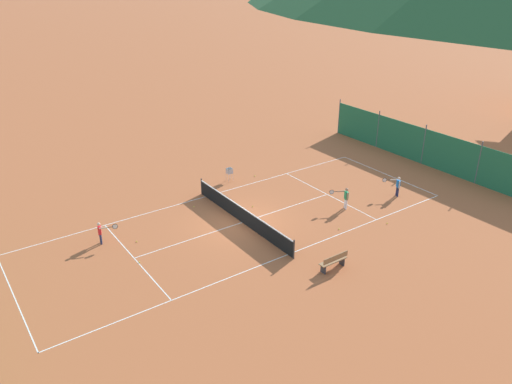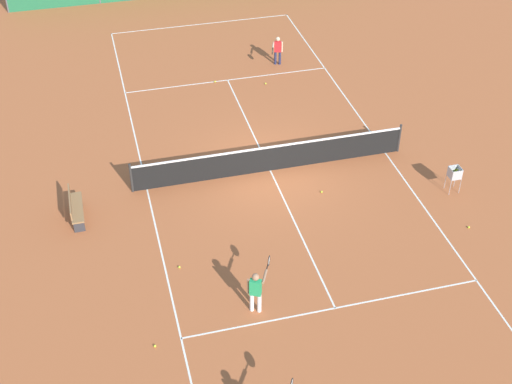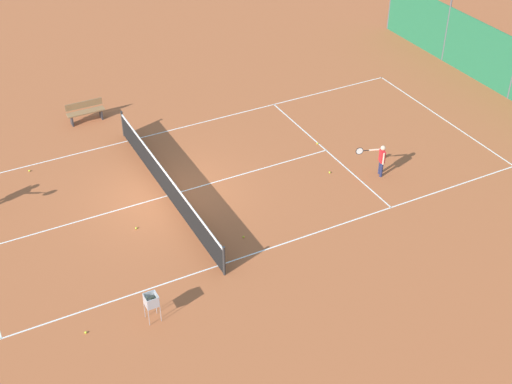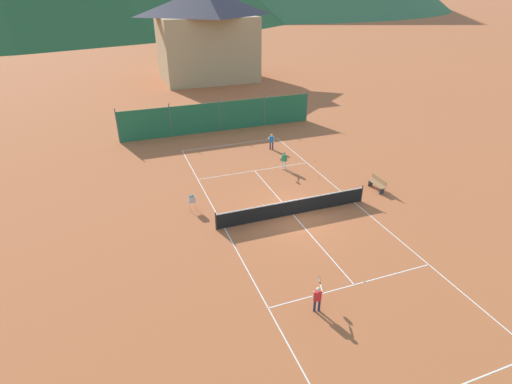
% 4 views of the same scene
% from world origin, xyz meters
% --- Properties ---
extents(ground_plane, '(600.00, 600.00, 0.00)m').
position_xyz_m(ground_plane, '(0.00, 0.00, 0.00)').
color(ground_plane, '#B25B33').
extents(court_line_markings, '(8.25, 23.85, 0.01)m').
position_xyz_m(court_line_markings, '(0.00, 0.00, 0.00)').
color(court_line_markings, white).
rests_on(court_line_markings, ground).
extents(tennis_net, '(9.18, 0.08, 1.06)m').
position_xyz_m(tennis_net, '(0.00, 0.00, 0.50)').
color(tennis_net, '#2D2D2D').
rests_on(tennis_net, ground).
extents(windscreen_fence_far, '(17.28, 0.08, 2.90)m').
position_xyz_m(windscreen_fence_far, '(-0.00, 15.50, 1.31)').
color(windscreen_fence_far, '#236B42').
rests_on(windscreen_fence_far, ground).
extents(player_far_baseline, '(0.81, 0.94, 1.31)m').
position_xyz_m(player_far_baseline, '(2.02, 5.92, 0.76)').
color(player_far_baseline, white).
rests_on(player_far_baseline, ground).
extents(player_far_service, '(0.68, 0.94, 1.22)m').
position_xyz_m(player_far_service, '(-2.29, -7.18, 0.71)').
color(player_far_service, '#23284C').
rests_on(player_far_service, ground).
extents(player_near_service, '(0.86, 0.88, 1.29)m').
position_xyz_m(player_near_service, '(2.63, 9.75, 0.75)').
color(player_near_service, '#23284C').
rests_on(player_near_service, ground).
extents(tennis_ball_by_net_left, '(0.07, 0.07, 0.07)m').
position_xyz_m(tennis_ball_by_net_left, '(-4.96, 4.34, 0.03)').
color(tennis_ball_by_net_left, '#CCE033').
rests_on(tennis_ball_by_net_left, ground).
extents(tennis_ball_near_corner, '(0.07, 0.07, 0.07)m').
position_xyz_m(tennis_ball_near_corner, '(4.77, 6.51, 0.03)').
color(tennis_ball_near_corner, '#CCE033').
rests_on(tennis_ball_near_corner, ground).
extents(tennis_ball_service_box, '(0.07, 0.07, 0.07)m').
position_xyz_m(tennis_ball_service_box, '(-1.38, -5.68, 0.03)').
color(tennis_ball_service_box, '#CCE033').
rests_on(tennis_ball_service_box, ground).
extents(tennis_ball_far_corner, '(0.07, 0.07, 0.07)m').
position_xyz_m(tennis_ball_far_corner, '(3.71, 3.86, 0.03)').
color(tennis_ball_far_corner, '#CCE033').
rests_on(tennis_ball_far_corner, ground).
extents(tennis_ball_alley_left, '(0.07, 0.07, 0.07)m').
position_xyz_m(tennis_ball_alley_left, '(0.53, -6.34, 0.03)').
color(tennis_ball_alley_left, '#CCE033').
rests_on(tennis_ball_alley_left, ground).
extents(tennis_ball_alley_right, '(0.07, 0.07, 0.07)m').
position_xyz_m(tennis_ball_alley_right, '(-3.26, -1.28, 0.03)').
color(tennis_ball_alley_right, '#CCE033').
rests_on(tennis_ball_alley_right, ground).
extents(tennis_ball_mid_court, '(0.07, 0.07, 0.07)m').
position_xyz_m(tennis_ball_mid_court, '(-1.26, 1.58, 0.03)').
color(tennis_ball_mid_court, '#CCE033').
rests_on(tennis_ball_mid_court, ground).
extents(ball_hopper, '(0.36, 0.36, 0.89)m').
position_xyz_m(ball_hopper, '(-5.31, 2.54, 0.66)').
color(ball_hopper, '#B7B7BC').
rests_on(ball_hopper, ground).
extents(courtside_bench, '(0.36, 1.50, 0.84)m').
position_xyz_m(courtside_bench, '(6.34, 0.96, 0.45)').
color(courtside_bench, olive).
rests_on(courtside_bench, ground).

